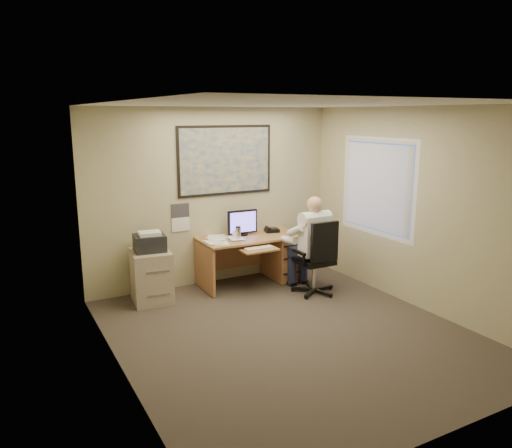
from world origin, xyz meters
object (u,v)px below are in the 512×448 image
office_chair (316,272)px  person (314,245)px  filing_cabinet (151,271)px  desk (269,253)px

office_chair → person: (-0.00, 0.08, 0.39)m
filing_cabinet → office_chair: office_chair is taller
filing_cabinet → person: 2.36m
filing_cabinet → person: size_ratio=0.70×
desk → filing_cabinet: (-1.93, -0.03, -0.01)m
desk → office_chair: 0.95m
person → filing_cabinet: bearing=158.7°
office_chair → person: person is taller
filing_cabinet → desk: bearing=7.4°
desk → person: bearing=-70.7°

